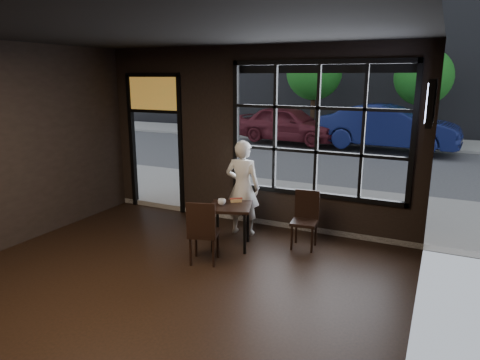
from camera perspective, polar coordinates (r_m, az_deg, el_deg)
The scene contains 17 objects.
floor at distance 5.37m, azimuth -14.79°, elevation -16.84°, with size 6.00×7.00×0.02m, color black.
ceiling at distance 4.68m, azimuth -17.33°, elevation 19.63°, with size 6.00×7.00×0.02m, color black.
wall_right at distance 3.62m, azimuth 22.70°, elevation -4.75°, with size 0.04×7.00×3.20m, color black.
window_frame at distance 7.26m, azimuth 10.25°, elevation 6.54°, with size 3.06×0.12×2.28m, color black.
stained_transom at distance 8.70m, azimuth -11.44°, elevation 11.27°, with size 1.20×0.06×0.70m, color orange.
street_asphalt at distance 27.76m, azimuth 19.24°, elevation 7.38°, with size 60.00×41.00×0.04m, color #545456.
cafe_table at distance 6.85m, azimuth -1.27°, elevation -6.17°, with size 0.65×0.65×0.70m, color black.
chair_near at distance 6.30m, azimuth -4.81°, elevation -6.78°, with size 0.42×0.42×0.96m, color black.
chair_window at distance 6.86m, azimuth 8.58°, elevation -5.37°, with size 0.40×0.40×0.91m, color black.
man at distance 7.31m, azimuth 0.35°, elevation -1.02°, with size 0.60×0.39×1.64m, color silver.
hotdog at distance 6.91m, azimuth -0.51°, elevation -2.71°, with size 0.20×0.08×0.06m, color tan, non-canonical shape.
cup at distance 6.76m, azimuth -2.46°, elevation -2.94°, with size 0.12×0.12×0.10m, color silver.
tv at distance 6.06m, azimuth 24.22°, elevation 9.46°, with size 0.11×0.98×0.57m, color black.
navy_car at distance 16.31m, azimuth 19.15°, elevation 6.68°, with size 1.68×4.83×1.59m, color #11194B.
maroon_car at distance 17.26m, azimuth 6.50°, elevation 7.42°, with size 1.69×4.19×1.43m, color #5B1A23.
tree_left at distance 18.96m, azimuth 9.85°, elevation 13.94°, with size 2.35×2.35×4.00m.
tree_right at distance 18.27m, azimuth 23.26°, elevation 12.48°, with size 2.19×2.19×3.73m.
Camera 1 is at (3.11, -3.45, 2.68)m, focal length 32.00 mm.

